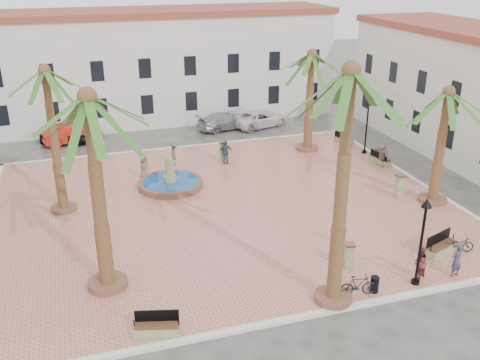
{
  "coord_description": "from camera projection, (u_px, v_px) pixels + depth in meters",
  "views": [
    {
      "loc": [
        -7.62,
        -27.22,
        13.54
      ],
      "look_at": [
        1.0,
        0.0,
        1.6
      ],
      "focal_mm": 40.0,
      "sensor_mm": 36.0,
      "label": 1
    }
  ],
  "objects": [
    {
      "name": "bench_se",
      "position": [
        441.0,
        248.0,
        26.02
      ],
      "size": [
        2.06,
        1.23,
        1.04
      ],
      "rotation": [
        0.0,
        0.0,
        0.34
      ],
      "color": "#879960",
      "rests_on": "plaza"
    },
    {
      "name": "cyclist_b",
      "position": [
        419.0,
        262.0,
        23.88
      ],
      "size": [
        0.92,
        0.83,
        1.55
      ],
      "primitive_type": "imported",
      "rotation": [
        0.0,
        0.0,
        3.53
      ],
      "color": "maroon",
      "rests_on": "plaza"
    },
    {
      "name": "kerb_e",
      "position": [
        415.0,
        180.0,
        34.88
      ],
      "size": [
        0.3,
        22.3,
        0.16
      ],
      "primitive_type": "cube",
      "color": "silver",
      "rests_on": "ground"
    },
    {
      "name": "lamppost_s",
      "position": [
        423.0,
        227.0,
        22.64
      ],
      "size": [
        0.45,
        0.45,
        4.17
      ],
      "color": "black",
      "rests_on": "plaza"
    },
    {
      "name": "bollard_n",
      "position": [
        223.0,
        151.0,
        37.62
      ],
      "size": [
        0.6,
        0.6,
        1.49
      ],
      "rotation": [
        0.0,
        0.0,
        -0.14
      ],
      "color": "#879960",
      "rests_on": "plaza"
    },
    {
      "name": "litter_bin",
      "position": [
        374.0,
        284.0,
        23.0
      ],
      "size": [
        0.38,
        0.38,
        0.74
      ],
      "primitive_type": "cylinder",
      "color": "black",
      "rests_on": "plaza"
    },
    {
      "name": "kerb_n",
      "position": [
        184.0,
        147.0,
        40.94
      ],
      "size": [
        26.3,
        0.3,
        0.16
      ],
      "primitive_type": "cube",
      "color": "silver",
      "rests_on": "ground"
    },
    {
      "name": "bench_s",
      "position": [
        157.0,
        328.0,
        20.43
      ],
      "size": [
        1.88,
        0.99,
        0.95
      ],
      "rotation": [
        0.0,
        0.0,
        -0.26
      ],
      "color": "#879960",
      "rests_on": "plaza"
    },
    {
      "name": "palm_sw",
      "position": [
        90.0,
        121.0,
        20.64
      ],
      "size": [
        5.68,
        5.68,
        8.89
      ],
      "color": "brown",
      "rests_on": "plaza"
    },
    {
      "name": "pedestrian_north",
      "position": [
        174.0,
        153.0,
        37.0
      ],
      "size": [
        0.74,
        1.12,
        1.63
      ],
      "primitive_type": "imported",
      "rotation": [
        0.0,
        0.0,
        1.44
      ],
      "color": "#4D4D52",
      "rests_on": "plaza"
    },
    {
      "name": "car_white",
      "position": [
        260.0,
        119.0,
        45.92
      ],
      "size": [
        5.43,
        3.56,
        1.39
      ],
      "primitive_type": "imported",
      "rotation": [
        0.0,
        0.0,
        1.84
      ],
      "color": "white",
      "rests_on": "ground"
    },
    {
      "name": "ground",
      "position": [
        224.0,
        207.0,
        31.29
      ],
      "size": [
        120.0,
        120.0,
        0.0
      ],
      "primitive_type": "plane",
      "color": "#56544F",
      "rests_on": "ground"
    },
    {
      "name": "kerb_s",
      "position": [
        299.0,
        317.0,
        21.59
      ],
      "size": [
        26.3,
        0.3,
        0.16
      ],
      "primitive_type": "cube",
      "color": "silver",
      "rests_on": "ground"
    },
    {
      "name": "plaza",
      "position": [
        224.0,
        206.0,
        31.26
      ],
      "size": [
        26.0,
        22.0,
        0.15
      ],
      "primitive_type": "cube",
      "color": "#DC806A",
      "rests_on": "ground"
    },
    {
      "name": "car_silver",
      "position": [
        225.0,
        121.0,
        45.26
      ],
      "size": [
        5.23,
        3.11,
        1.42
      ],
      "primitive_type": "imported",
      "rotation": [
        0.0,
        0.0,
        1.81
      ],
      "color": "#A2A1A9",
      "rests_on": "ground"
    },
    {
      "name": "car_black",
      "position": [
        65.0,
        136.0,
        41.63
      ],
      "size": [
        3.94,
        2.28,
        1.26
      ],
      "primitive_type": "imported",
      "rotation": [
        0.0,
        0.0,
        1.34
      ],
      "color": "black",
      "rests_on": "ground"
    },
    {
      "name": "palm_s",
      "position": [
        349.0,
        97.0,
        19.23
      ],
      "size": [
        5.24,
        5.24,
        10.06
      ],
      "color": "brown",
      "rests_on": "plaza"
    },
    {
      "name": "pedestrian_fountain_a",
      "position": [
        144.0,
        167.0,
        34.67
      ],
      "size": [
        0.91,
        0.84,
        1.56
      ],
      "primitive_type": "imported",
      "rotation": [
        0.0,
        0.0,
        0.61
      ],
      "color": "#7B6553",
      "rests_on": "plaza"
    },
    {
      "name": "building_north",
      "position": [
        161.0,
        65.0,
        47.04
      ],
      "size": [
        30.4,
        7.4,
        9.5
      ],
      "color": "silver",
      "rests_on": "ground"
    },
    {
      "name": "car_red",
      "position": [
        72.0,
        133.0,
        41.89
      ],
      "size": [
        4.83,
        2.67,
        1.51
      ],
      "primitive_type": "imported",
      "rotation": [
        0.0,
        0.0,
        1.82
      ],
      "color": "red",
      "rests_on": "ground"
    },
    {
      "name": "pedestrian_fountain_b",
      "position": [
        225.0,
        152.0,
        37.17
      ],
      "size": [
        1.01,
        0.46,
        1.68
      ],
      "primitive_type": "imported",
      "rotation": [
        0.0,
        0.0,
        -0.05
      ],
      "color": "#37485B",
      "rests_on": "plaza"
    },
    {
      "name": "bollard_se",
      "position": [
        349.0,
        255.0,
        24.63
      ],
      "size": [
        0.56,
        0.56,
        1.3
      ],
      "rotation": [
        0.0,
        0.0,
        -0.23
      ],
      "color": "#879960",
      "rests_on": "plaza"
    },
    {
      "name": "palm_nw",
      "position": [
        47.0,
        86.0,
        27.87
      ],
      "size": [
        4.74,
        4.74,
        8.33
      ],
      "color": "brown",
      "rests_on": "plaza"
    },
    {
      "name": "pedestrian_east",
      "position": [
        382.0,
        154.0,
        36.73
      ],
      "size": [
        0.6,
        1.68,
        1.79
      ],
      "primitive_type": "imported",
      "rotation": [
        0.0,
        0.0,
        -1.52
      ],
      "color": "gray",
      "rests_on": "plaza"
    },
    {
      "name": "bench_ne",
      "position": [
        344.0,
        140.0,
        41.51
      ],
      "size": [
        1.01,
        1.73,
        0.87
      ],
      "rotation": [
        0.0,
        0.0,
        1.9
      ],
      "color": "#879960",
      "rests_on": "plaza"
    },
    {
      "name": "fountain",
      "position": [
        171.0,
        182.0,
        33.6
      ],
      "size": [
        4.04,
        4.04,
        2.09
      ],
      "color": "brown",
      "rests_on": "plaza"
    },
    {
      "name": "bicycle_b",
      "position": [
        358.0,
        285.0,
        22.74
      ],
      "size": [
        1.66,
        0.75,
        0.96
      ],
      "primitive_type": "imported",
      "rotation": [
        0.0,
        0.0,
        1.38
      ],
      "color": "black",
      "rests_on": "plaza"
    },
    {
      "name": "bench_e",
      "position": [
        380.0,
        160.0,
        37.38
      ],
      "size": [
        0.85,
        1.8,
        0.91
      ],
      "rotation": [
        0.0,
        0.0,
        1.76
      ],
      "color": "#879960",
      "rests_on": "plaza"
    },
    {
      "name": "bicycle_a",
      "position": [
        457.0,
        244.0,
        26.06
      ],
      "size": [
        1.76,
        0.95,
        0.88
      ],
      "primitive_type": "imported",
      "rotation": [
        0.0,
        0.0,
        1.34
      ],
      "color": "black",
      "rests_on": "plaza"
    },
    {
      "name": "cyclist_a",
      "position": [
        456.0,
        260.0,
        23.98
      ],
      "size": [
        0.66,
        0.5,
        1.64
      ],
      "primitive_type": "imported",
      "rotation": [
        0.0,
        0.0,
        3.34
      ],
      "color": "#35374E",
      "rests_on": "plaza"
    },
    {
      "name": "palm_ne",
      "position": [
        311.0,
        66.0,
        37.85
      ],
      "size": [
        5.49,
        5.49,
        7.48
      ],
      "color": "brown",
      "rests_on": "plaza"
    },
    {
      "name": "lamppost_e",
      "position": [
        367.0,
        118.0,
        38.5
      ],
      "size": [
        0.43,
        0.43,
        3.96
      ],
      "color": "black",
      "rests_on": "plaza"
    },
    {
      "name": "bollard_e",
      "position": [
        400.0,
        186.0,
        31.91
      ],
      "size": [
        0.56,
        0.56,
        1.48
      ],
      "rotation": [
        0.0,
        0.0,
        -0.07
      ],
      "color": "#879960",
      "rests_on": "plaza"
    },
    {
      "name": "palm_e",
      "position": [
        447.0,
        107.0,
        29.47
      ],
      "size": [
        5.29,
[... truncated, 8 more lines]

